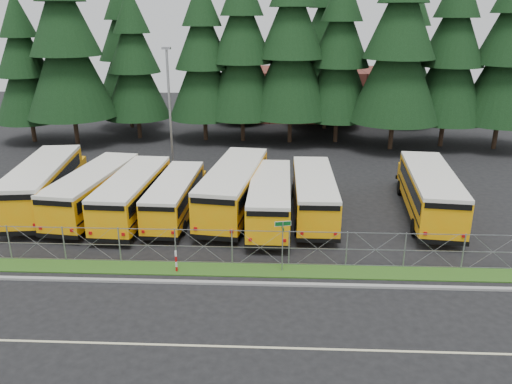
% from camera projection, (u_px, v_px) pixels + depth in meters
% --- Properties ---
extents(ground, '(120.00, 120.00, 0.00)m').
position_uv_depth(ground, '(252.00, 256.00, 27.47)').
color(ground, black).
rests_on(ground, ground).
extents(curb, '(50.00, 0.25, 0.12)m').
position_uv_depth(curb, '(249.00, 283.00, 24.54)').
color(curb, gray).
rests_on(curb, ground).
extents(grass_verge, '(50.00, 1.40, 0.06)m').
position_uv_depth(grass_verge, '(250.00, 270.00, 25.86)').
color(grass_verge, '#234C15').
rests_on(grass_verge, ground).
extents(road_lane_line, '(50.00, 0.12, 0.01)m').
position_uv_depth(road_lane_line, '(242.00, 347.00, 19.94)').
color(road_lane_line, beige).
rests_on(road_lane_line, ground).
extents(chainlink_fence, '(44.00, 0.10, 2.00)m').
position_uv_depth(chainlink_fence, '(251.00, 247.00, 26.20)').
color(chainlink_fence, '#94979C').
rests_on(chainlink_fence, ground).
extents(brick_building, '(22.00, 10.00, 6.00)m').
position_uv_depth(brick_building, '(315.00, 93.00, 63.85)').
color(brick_building, maroon).
rests_on(brick_building, ground).
extents(bus_0, '(4.49, 12.55, 3.22)m').
position_uv_depth(bus_0, '(45.00, 186.00, 33.77)').
color(bus_0, '#FF9A08').
rests_on(bus_0, ground).
extents(bus_1, '(3.96, 11.49, 2.95)m').
position_uv_depth(bus_1, '(97.00, 191.00, 33.05)').
color(bus_1, '#FF9A08').
rests_on(bus_1, ground).
extents(bus_2, '(3.14, 11.15, 2.89)m').
position_uv_depth(bus_2, '(135.00, 195.00, 32.46)').
color(bus_2, '#FF9A08').
rests_on(bus_2, ground).
extents(bus_3, '(2.73, 10.10, 2.63)m').
position_uv_depth(bus_3, '(176.00, 197.00, 32.46)').
color(bus_3, '#FF9A08').
rests_on(bus_3, ground).
extents(bus_4, '(4.51, 12.51, 3.21)m').
position_uv_depth(bus_4, '(235.00, 189.00, 33.10)').
color(bus_4, '#FF9A08').
rests_on(bus_4, ground).
extents(bus_5, '(2.74, 10.97, 2.87)m').
position_uv_depth(bus_5, '(270.00, 200.00, 31.66)').
color(bus_5, '#FF9A08').
rests_on(bus_5, ground).
extents(bus_6, '(2.61, 10.90, 2.86)m').
position_uv_depth(bus_6, '(313.00, 195.00, 32.48)').
color(bus_6, '#FF9A08').
rests_on(bus_6, ground).
extents(bus_east, '(4.08, 12.15, 3.12)m').
position_uv_depth(bus_east, '(428.00, 193.00, 32.48)').
color(bus_east, '#FF9A08').
rests_on(bus_east, ground).
extents(street_sign, '(0.83, 0.54, 2.81)m').
position_uv_depth(street_sign, '(283.00, 235.00, 25.14)').
color(street_sign, '#94979C').
rests_on(street_sign, ground).
extents(striped_bollard, '(0.11, 0.11, 1.20)m').
position_uv_depth(striped_bollard, '(176.00, 261.00, 25.56)').
color(striped_bollard, '#B20C0C').
rests_on(striped_bollard, ground).
extents(light_standard, '(0.70, 0.35, 10.14)m').
position_uv_depth(light_standard, '(170.00, 106.00, 40.51)').
color(light_standard, '#94979C').
rests_on(light_standard, ground).
extents(conifer_0, '(6.69, 6.69, 14.80)m').
position_uv_depth(conifer_0, '(24.00, 69.00, 49.71)').
color(conifer_0, black).
rests_on(conifer_0, ground).
extents(conifer_1, '(8.79, 8.79, 19.43)m').
position_uv_depth(conifer_1, '(66.00, 45.00, 48.07)').
color(conifer_1, black).
rests_on(conifer_1, ground).
extents(conifer_2, '(6.91, 6.91, 15.28)m').
position_uv_depth(conifer_2, '(134.00, 65.00, 51.10)').
color(conifer_2, black).
rests_on(conifer_2, ground).
extents(conifer_3, '(7.35, 7.35, 16.26)m').
position_uv_depth(conifer_3, '(203.00, 61.00, 50.14)').
color(conifer_3, black).
rests_on(conifer_3, ground).
extents(conifer_4, '(7.96, 7.96, 17.61)m').
position_uv_depth(conifer_4, '(242.00, 54.00, 49.58)').
color(conifer_4, black).
rests_on(conifer_4, ground).
extents(conifer_5, '(8.47, 8.47, 18.74)m').
position_uv_depth(conifer_5, '(292.00, 49.00, 48.82)').
color(conifer_5, black).
rests_on(conifer_5, ground).
extents(conifer_6, '(7.64, 7.64, 16.90)m').
position_uv_depth(conifer_6, '(340.00, 58.00, 49.19)').
color(conifer_6, black).
rests_on(conifer_6, ground).
extents(conifer_7, '(8.66, 8.66, 19.16)m').
position_uv_depth(conifer_7, '(399.00, 48.00, 46.11)').
color(conifer_7, black).
rests_on(conifer_7, ground).
extents(conifer_8, '(7.86, 7.86, 17.38)m').
position_uv_depth(conifer_8, '(451.00, 57.00, 47.45)').
color(conifer_8, black).
rests_on(conifer_8, ground).
extents(conifer_9, '(8.12, 8.12, 17.96)m').
position_uv_depth(conifer_9, '(509.00, 55.00, 46.42)').
color(conifer_9, black).
rests_on(conifer_9, ground).
extents(conifer_10, '(7.68, 7.68, 16.99)m').
position_uv_depth(conifer_10, '(126.00, 52.00, 55.94)').
color(conifer_10, black).
rests_on(conifer_10, ground).
extents(conifer_11, '(6.31, 6.31, 13.95)m').
position_uv_depth(conifer_11, '(240.00, 65.00, 58.43)').
color(conifer_11, black).
rests_on(conifer_11, ground).
extents(conifer_12, '(8.47, 8.47, 18.74)m').
position_uv_depth(conifer_12, '(328.00, 45.00, 55.12)').
color(conifer_12, black).
rests_on(conifer_12, ground).
extents(conifer_13, '(7.28, 7.28, 16.10)m').
position_uv_depth(conifer_13, '(410.00, 56.00, 56.88)').
color(conifer_13, black).
rests_on(conifer_13, ground).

